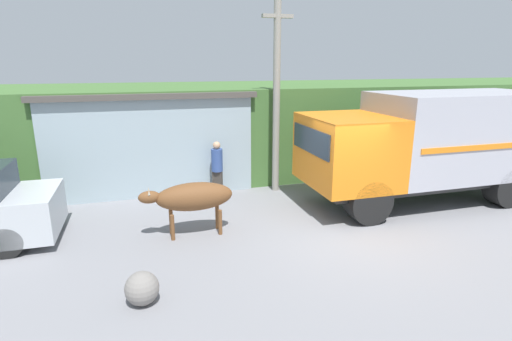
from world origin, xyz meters
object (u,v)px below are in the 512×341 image
object	(u,v)px
brown_cow	(192,197)
pedestrian_on_hill	(217,166)
utility_pole	(277,92)
cargo_truck	(431,142)
roadside_rock	(142,288)

from	to	relation	value
brown_cow	pedestrian_on_hill	world-z (taller)	pedestrian_on_hill
pedestrian_on_hill	utility_pole	xyz separation A→B (m)	(1.84, 0.05, 2.12)
cargo_truck	brown_cow	distance (m)	6.78
cargo_truck	roadside_rock	bearing A→B (deg)	-158.58
cargo_truck	roadside_rock	size ratio (longest dim) A/B	12.33
utility_pole	roadside_rock	size ratio (longest dim) A/B	10.32
pedestrian_on_hill	roadside_rock	size ratio (longest dim) A/B	2.93
pedestrian_on_hill	utility_pole	size ratio (longest dim) A/B	0.28
utility_pole	roadside_rock	bearing A→B (deg)	-128.51
brown_cow	pedestrian_on_hill	distance (m)	2.79
roadside_rock	utility_pole	bearing A→B (deg)	51.49
brown_cow	roadside_rock	world-z (taller)	brown_cow
brown_cow	cargo_truck	bearing A→B (deg)	18.12
cargo_truck	brown_cow	xyz separation A→B (m)	(-6.71, -0.45, -0.82)
pedestrian_on_hill	utility_pole	distance (m)	2.81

